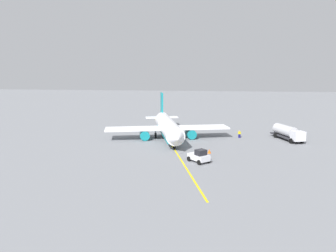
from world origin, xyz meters
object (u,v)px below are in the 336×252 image
(fuel_tanker, at_px, (288,132))
(safety_cone_nose, at_px, (209,151))
(airplane, at_px, (168,127))
(refueling_worker, at_px, (239,134))
(pushback_tug, at_px, (199,156))

(fuel_tanker, bearing_deg, safety_cone_nose, -49.58)
(fuel_tanker, relative_size, safety_cone_nose, 13.44)
(airplane, distance_m, refueling_worker, 16.53)
(airplane, height_order, safety_cone_nose, airplane)
(airplane, bearing_deg, pushback_tug, 24.67)
(pushback_tug, height_order, refueling_worker, pushback_tug)
(airplane, xyz_separation_m, refueling_worker, (-3.63, 16.02, -1.82))
(airplane, xyz_separation_m, safety_cone_nose, (11.41, 9.52, -2.27))
(pushback_tug, bearing_deg, safety_cone_nose, 165.52)
(fuel_tanker, height_order, refueling_worker, fuel_tanker)
(airplane, height_order, refueling_worker, airplane)
(safety_cone_nose, bearing_deg, fuel_tanker, 130.42)
(pushback_tug, bearing_deg, airplane, -155.33)
(pushback_tug, distance_m, safety_cone_nose, 6.20)
(airplane, xyz_separation_m, fuel_tanker, (-2.86, 26.28, -0.92))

